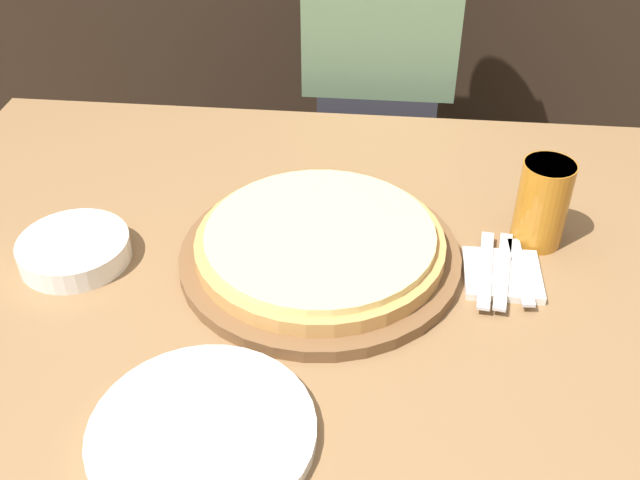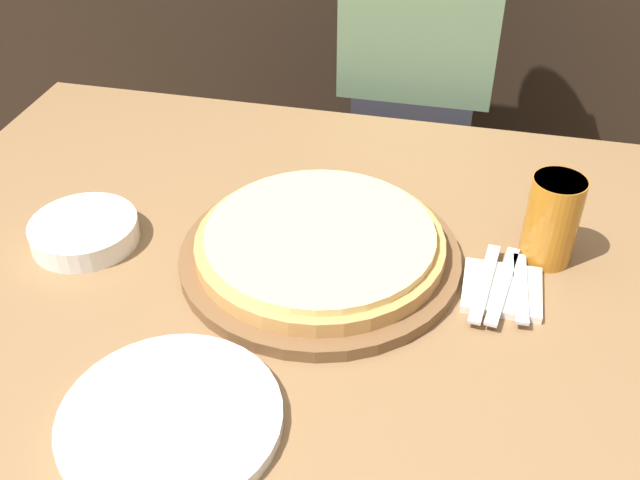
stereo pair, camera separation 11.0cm
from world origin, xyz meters
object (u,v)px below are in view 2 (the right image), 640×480
(dinner_plate, at_px, (171,419))
(spoon, at_px, (521,289))
(fork, at_px, (485,284))
(pizza_on_board, at_px, (320,248))
(diner_person, at_px, (415,106))
(side_bowl, at_px, (84,231))
(dinner_knife, at_px, (503,286))
(beer_glass, at_px, (553,217))

(dinner_plate, height_order, spoon, dinner_plate)
(dinner_plate, bearing_deg, fork, 42.99)
(pizza_on_board, xyz_separation_m, diner_person, (0.06, 0.68, -0.10))
(side_bowl, distance_m, dinner_knife, 0.63)
(dinner_plate, xyz_separation_m, fork, (0.34, 0.32, 0.01))
(fork, relative_size, diner_person, 0.13)
(pizza_on_board, height_order, dinner_knife, pizza_on_board)
(side_bowl, relative_size, dinner_knife, 0.93)
(pizza_on_board, relative_size, dinner_plate, 1.58)
(pizza_on_board, xyz_separation_m, dinner_knife, (0.27, -0.01, -0.01))
(pizza_on_board, xyz_separation_m, fork, (0.24, -0.01, -0.01))
(dinner_knife, xyz_separation_m, diner_person, (-0.20, 0.69, -0.09))
(dinner_plate, distance_m, diner_person, 1.03)
(spoon, bearing_deg, diner_person, 108.27)
(fork, xyz_separation_m, diner_person, (-0.18, 0.69, -0.09))
(pizza_on_board, relative_size, side_bowl, 2.54)
(pizza_on_board, relative_size, dinner_knife, 2.36)
(dinner_knife, height_order, spoon, same)
(pizza_on_board, height_order, diner_person, diner_person)
(diner_person, bearing_deg, beer_glass, -66.11)
(dinner_knife, bearing_deg, diner_person, 106.39)
(beer_glass, height_order, side_bowl, beer_glass)
(beer_glass, height_order, diner_person, diner_person)
(side_bowl, xyz_separation_m, fork, (0.61, 0.02, -0.00))
(dinner_plate, relative_size, spoon, 1.76)
(dinner_plate, distance_m, dinner_knife, 0.49)
(dinner_knife, distance_m, diner_person, 0.73)
(beer_glass, height_order, dinner_plate, beer_glass)
(dinner_knife, xyz_separation_m, spoon, (0.03, 0.00, 0.00))
(side_bowl, relative_size, diner_person, 0.12)
(pizza_on_board, distance_m, dinner_plate, 0.35)
(fork, height_order, spoon, same)
(side_bowl, height_order, dinner_knife, side_bowl)
(pizza_on_board, height_order, beer_glass, beer_glass)
(dinner_plate, relative_size, dinner_knife, 1.50)
(diner_person, bearing_deg, fork, -75.52)
(dinner_plate, bearing_deg, pizza_on_board, 73.10)
(beer_glass, distance_m, dinner_knife, 0.13)
(pizza_on_board, xyz_separation_m, spoon, (0.29, -0.01, -0.01))
(fork, xyz_separation_m, dinner_knife, (0.03, 0.00, 0.00))
(beer_glass, bearing_deg, side_bowl, -170.41)
(beer_glass, xyz_separation_m, dinner_knife, (-0.06, -0.10, -0.06))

